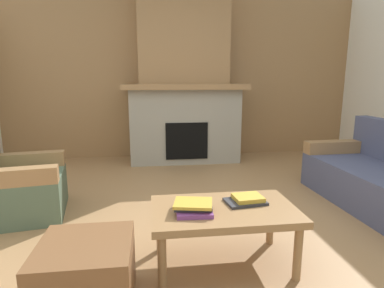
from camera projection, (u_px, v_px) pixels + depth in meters
The scene contains 8 objects.
ground at pixel (216, 234), 2.71m from camera, with size 9.00×9.00×0.00m, color #9E754C.
wall_back_wood_panel at pixel (181, 76), 5.35m from camera, with size 6.00×0.12×2.70m, color #997047.
fireplace at pixel (184, 88), 5.03m from camera, with size 1.90×0.82×2.70m.
armchair at pixel (15, 187), 3.02m from camera, with size 0.87×0.87×0.85m.
coffee_table at pixel (224, 215), 2.20m from camera, with size 1.00×0.60×0.43m.
ottoman at pixel (87, 275), 1.81m from camera, with size 0.52×0.52×0.40m, color brown.
book_stack_near_edge at pixel (194, 207), 2.10m from camera, with size 0.29×0.25×0.07m.
book_stack_center at pixel (247, 200), 2.27m from camera, with size 0.30×0.22×0.05m.
Camera 1 is at (-0.53, -2.45, 1.30)m, focal length 29.61 mm.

